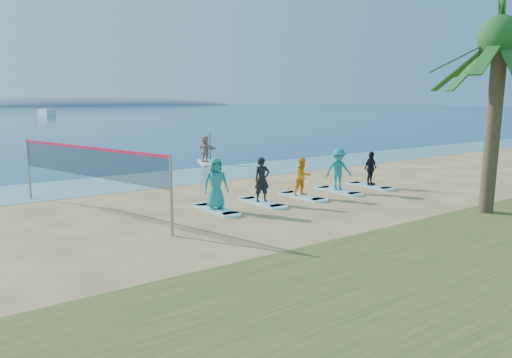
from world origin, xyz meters
TOP-DOWN VIEW (x-y plane):
  - ground at (0.00, 0.00)m, footprint 600.00×600.00m
  - shallow_water at (0.00, 10.50)m, footprint 600.00×600.00m
  - island_ridge at (95.00, 300.00)m, footprint 220.00×56.00m
  - volleyball_net at (-6.54, 4.62)m, footprint 2.17×8.85m
  - palm_tree at (5.09, -3.90)m, footprint 5.60×5.60m
  - paddleboard at (4.20, 14.43)m, footprint 1.80×3.04m
  - paddleboarder at (4.20, 14.43)m, footprint 0.69×1.60m
  - boat_offshore_b at (20.19, 116.80)m, footprint 2.86×6.32m
  - surfboard_0 at (-2.59, 2.37)m, footprint 0.70×2.20m
  - student_0 at (-2.59, 2.37)m, footprint 1.05×0.82m
  - surfboard_1 at (-0.43, 2.37)m, footprint 0.70×2.20m
  - student_1 at (-0.43, 2.37)m, footprint 0.72×0.56m
  - surfboard_2 at (1.72, 2.37)m, footprint 0.70×2.20m
  - student_2 at (1.72, 2.37)m, footprint 0.83×0.67m
  - surfboard_3 at (3.88, 2.37)m, footprint 0.70×2.20m
  - student_3 at (3.88, 2.37)m, footprint 1.38×1.10m
  - surfboard_4 at (6.03, 2.37)m, footprint 0.70×2.20m
  - student_4 at (6.03, 2.37)m, footprint 0.98×0.50m

SIDE VIEW (x-z plane):
  - ground at x=0.00m, z-range 0.00..0.00m
  - island_ridge at x=95.00m, z-range -9.00..9.00m
  - boat_offshore_b at x=20.19m, z-range -0.86..0.86m
  - shallow_water at x=0.00m, z-range 0.01..0.01m
  - surfboard_0 at x=-2.59m, z-range 0.00..0.09m
  - surfboard_1 at x=-0.43m, z-range 0.00..0.09m
  - surfboard_2 at x=1.72m, z-range 0.00..0.09m
  - surfboard_3 at x=3.88m, z-range 0.00..0.09m
  - surfboard_4 at x=6.03m, z-range 0.00..0.09m
  - paddleboard at x=4.20m, z-range 0.00..0.12m
  - student_4 at x=6.03m, z-range 0.09..1.69m
  - student_2 at x=1.72m, z-range 0.09..1.70m
  - paddleboarder at x=4.20m, z-range 0.12..1.79m
  - student_1 at x=-0.43m, z-range 0.09..1.86m
  - student_3 at x=3.88m, z-range 0.09..1.95m
  - student_0 at x=-2.59m, z-range 0.09..1.99m
  - volleyball_net at x=-6.54m, z-range 0.65..3.15m
  - palm_tree at x=5.09m, z-range 2.45..9.88m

